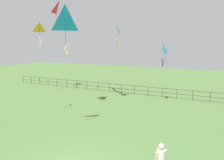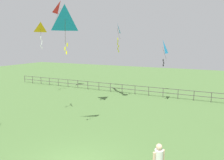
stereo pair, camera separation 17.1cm
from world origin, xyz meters
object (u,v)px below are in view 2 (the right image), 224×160
(kite_1, at_px, (65,20))
(kite_6, at_px, (163,48))
(kite_7, at_px, (61,9))
(kite_5, at_px, (41,28))
(kite_3, at_px, (117,30))

(kite_1, height_order, kite_6, kite_1)
(kite_6, xyz_separation_m, kite_7, (-11.16, 0.45, 4.07))
(kite_6, bearing_deg, kite_7, 177.68)
(kite_1, xyz_separation_m, kite_6, (3.43, 8.91, -1.60))
(kite_5, xyz_separation_m, kite_7, (0.48, 2.60, 2.22))
(kite_3, xyz_separation_m, kite_5, (-7.72, -1.26, 0.27))
(kite_3, distance_m, kite_7, 7.77)
(kite_7, bearing_deg, kite_1, -50.45)
(kite_5, bearing_deg, kite_6, 10.47)
(kite_6, bearing_deg, kite_5, -169.53)
(kite_3, xyz_separation_m, kite_7, (-7.24, 1.34, 2.49))
(kite_1, height_order, kite_3, kite_1)
(kite_5, bearing_deg, kite_7, 79.51)
(kite_5, distance_m, kite_7, 3.46)
(kite_5, bearing_deg, kite_1, -39.45)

